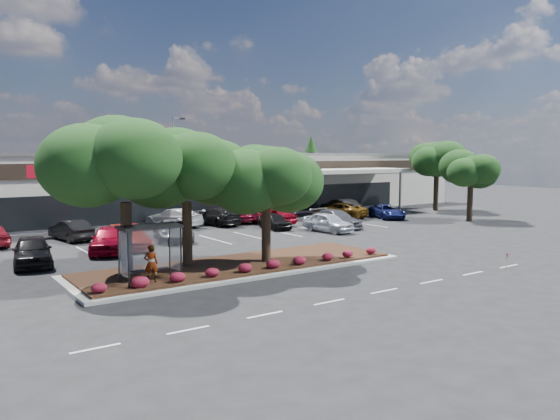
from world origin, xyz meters
TOP-DOWN VIEW (x-y plane):
  - ground at (0.00, 0.00)m, footprint 160.00×160.00m
  - retail_store at (0.06, 33.91)m, footprint 80.40×25.20m
  - landscape_island at (-2.00, 4.00)m, footprint 18.00×6.00m
  - lane_markings at (-0.14, 10.42)m, footprint 33.12×20.06m
  - shrub_row at (-2.00, 1.90)m, footprint 17.00×0.80m
  - bus_shelter at (-7.50, 2.95)m, footprint 2.75×1.55m
  - island_tree_west at (-8.00, 4.50)m, footprint 7.20×7.20m
  - island_tree_mid at (-4.50, 5.20)m, footprint 6.60×6.60m
  - island_tree_east at (-0.50, 3.70)m, footprint 5.80×5.80m
  - tree_east_near at (26.00, 10.00)m, footprint 5.60×5.60m
  - tree_east_far at (31.00, 18.00)m, footprint 6.40×6.40m
  - conifer_north_east at (34.00, 44.00)m, footprint 3.96×3.96m
  - person_waiting at (-7.56, 2.54)m, footprint 0.74×0.61m
  - light_pole at (4.93, 28.03)m, footprint 1.42×0.71m
  - survey_stake at (8.96, -4.76)m, footprint 0.08×0.14m
  - car_1 at (-11.08, 11.01)m, footprint 2.71×5.07m
  - car_2 at (-6.36, 12.57)m, footprint 3.88×5.32m
  - car_3 at (-4.71, 13.32)m, footprint 2.58×5.08m
  - car_4 at (-1.10, 14.83)m, footprint 3.89×5.78m
  - car_5 at (8.18, 15.69)m, footprint 2.06×4.09m
  - car_6 at (12.89, 13.44)m, footprint 2.17×5.16m
  - car_7 at (10.71, 11.87)m, footprint 2.29×4.67m
  - car_8 at (21.24, 15.75)m, footprint 3.81×5.24m
  - car_11 at (-7.10, 18.95)m, footprint 2.27×4.64m
  - car_12 at (1.89, 21.65)m, footprint 4.26×5.88m
  - car_13 at (5.45, 20.59)m, footprint 2.80×5.44m
  - car_14 at (7.89, 21.63)m, footprint 3.50×6.12m
  - car_15 at (9.70, 18.07)m, footprint 2.42×4.72m
  - car_16 at (17.51, 18.41)m, footprint 4.15×5.90m
  - car_17 at (19.15, 20.09)m, footprint 2.24×5.25m

SIDE VIEW (x-z plane):
  - ground at x=0.00m, z-range 0.00..0.00m
  - lane_markings at x=-0.14m, z-range 0.00..0.01m
  - landscape_island at x=-2.00m, z-range -0.01..0.25m
  - shrub_row at x=-2.00m, z-range 0.26..0.76m
  - survey_stake at x=8.96m, z-range 0.14..1.12m
  - car_8 at x=21.24m, z-range 0.00..1.32m
  - car_5 at x=8.18m, z-range 0.00..1.34m
  - car_3 at x=-4.71m, z-range 0.00..1.41m
  - car_11 at x=-7.10m, z-range 0.00..1.47m
  - car_4 at x=-1.10m, z-range 0.00..1.47m
  - car_6 at x=12.89m, z-range 0.00..1.49m
  - car_16 at x=17.51m, z-range 0.00..1.49m
  - car_13 at x=5.45m, z-range 0.00..1.51m
  - car_7 at x=10.71m, z-range 0.00..1.53m
  - car_15 at x=9.70m, z-range 0.00..1.54m
  - car_12 at x=1.89m, z-range 0.00..1.58m
  - car_14 at x=7.89m, z-range 0.00..1.61m
  - car_1 at x=-11.08m, z-range 0.00..1.64m
  - car_17 at x=19.15m, z-range 0.00..1.68m
  - car_2 at x=-6.36m, z-range 0.00..1.68m
  - person_waiting at x=-7.56m, z-range 0.26..1.99m
  - bus_shelter at x=-7.50m, z-range 1.01..3.60m
  - retail_store at x=0.06m, z-range 0.03..6.28m
  - tree_east_near at x=26.00m, z-range 0.00..6.51m
  - island_tree_east at x=-0.50m, z-range 0.26..6.76m
  - tree_east_far at x=31.00m, z-range 0.00..7.62m
  - island_tree_mid at x=-4.50m, z-range 0.26..7.58m
  - island_tree_west at x=-8.00m, z-range 0.26..8.15m
  - light_pole at x=4.93m, z-range -0.56..9.19m
  - conifer_north_east at x=34.00m, z-range 0.00..9.00m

